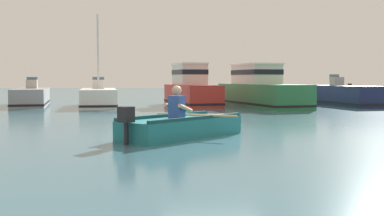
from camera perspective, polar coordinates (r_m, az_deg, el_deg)
ground_plane at (r=11.55m, az=2.68°, el=-3.14°), size 120.00×120.00×0.00m
wooden_dock at (r=28.85m, az=12.43°, el=1.81°), size 12.75×1.64×1.18m
rowboat_with_person at (r=10.92m, az=-1.06°, el=-2.20°), size 3.10×3.02×1.19m
moored_boat_grey at (r=25.13m, az=-18.75°, el=1.21°), size 2.37×5.54×1.44m
moored_boat_white at (r=23.33m, az=-11.17°, el=1.20°), size 2.18×4.99×4.44m
moored_boat_red at (r=23.76m, az=-0.09°, el=2.23°), size 2.69×5.06×2.14m
moored_boat_green at (r=23.27m, az=8.15°, el=2.14°), size 3.37×7.01×2.09m
moored_boat_navy at (r=25.28m, az=17.47°, el=1.40°), size 2.46×5.78×1.58m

